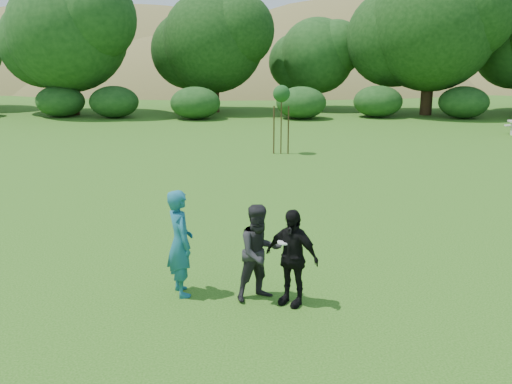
% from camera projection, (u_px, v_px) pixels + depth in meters
% --- Properties ---
extents(ground, '(120.00, 120.00, 0.00)m').
position_uv_depth(ground, '(249.00, 289.00, 10.67)').
color(ground, '#19470C').
rests_on(ground, ground).
extents(player_teal, '(0.74, 0.85, 1.96)m').
position_uv_depth(player_teal, '(180.00, 243.00, 10.23)').
color(player_teal, '#1A5E76').
rests_on(player_teal, ground).
extents(player_grey, '(1.07, 1.00, 1.75)m').
position_uv_depth(player_grey, '(260.00, 253.00, 10.06)').
color(player_grey, '#242325').
rests_on(player_grey, ground).
extents(player_black, '(1.09, 0.88, 1.73)m').
position_uv_depth(player_black, '(292.00, 257.00, 9.86)').
color(player_black, black).
rests_on(player_black, ground).
extents(frisbee, '(0.27, 0.27, 0.03)m').
position_uv_depth(frisbee, '(285.00, 242.00, 9.82)').
color(frisbee, white).
rests_on(frisbee, ground).
extents(sapling, '(0.70, 0.70, 2.85)m').
position_uv_depth(sapling, '(281.00, 96.00, 23.35)').
color(sapling, '#3F2D18').
rests_on(sapling, ground).
extents(hillside, '(150.00, 72.00, 52.00)m').
position_uv_depth(hillside, '(273.00, 166.00, 79.90)').
color(hillside, olive).
rests_on(hillside, ground).
extents(tree_row, '(53.92, 10.38, 9.62)m').
position_uv_depth(tree_row, '(323.00, 38.00, 37.06)').
color(tree_row, '#3A2616').
rests_on(tree_row, ground).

